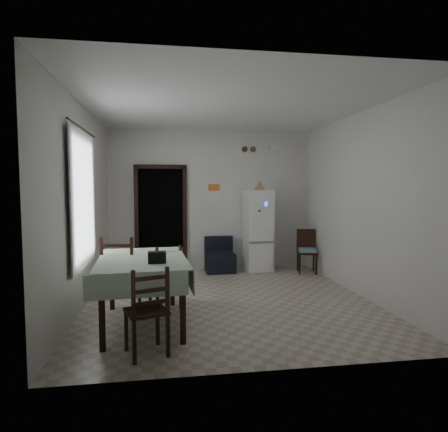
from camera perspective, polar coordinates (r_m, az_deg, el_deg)
ground at (r=5.85m, az=0.75°, el=-12.67°), size 4.50×4.50×0.00m
ceiling at (r=5.73m, az=0.78°, el=16.32°), size 4.20×4.50×0.02m
wall_back at (r=7.83m, az=-1.91°, el=2.39°), size 4.20×0.02×2.90m
wall_front at (r=3.41m, az=6.89°, el=-0.01°), size 4.20×0.02×2.90m
wall_left at (r=5.66m, az=-20.73°, el=1.42°), size 0.02×4.50×2.90m
wall_right at (r=6.29m, az=19.99°, el=1.69°), size 0.02×4.50×2.90m
doorway at (r=8.00m, az=-9.56°, el=-0.42°), size 1.06×0.52×2.22m
window_recess at (r=5.47m, az=-21.71°, el=2.35°), size 0.10×1.20×1.60m
curtain at (r=5.45m, az=-20.59°, el=2.38°), size 0.02×1.45×1.85m
curtain_rod at (r=5.50m, az=-20.74°, el=12.32°), size 0.02×1.60×0.02m
calendar at (r=7.82m, az=-1.53°, el=3.64°), size 0.28×0.02×0.40m
calendar_image at (r=7.82m, az=-1.53°, el=4.37°), size 0.24×0.01×0.14m
light_switch at (r=7.86m, az=-0.80°, el=-0.16°), size 0.08×0.02×0.12m
vent_left at (r=7.97m, az=3.17°, el=10.12°), size 0.12×0.03×0.12m
vent_right at (r=8.00m, az=4.46°, el=10.09°), size 0.12×0.03×0.12m
emergency_light at (r=8.10m, az=7.79°, el=10.21°), size 0.25×0.07×0.09m
fridge at (r=7.72m, az=5.18°, el=-2.24°), size 0.58×0.58×1.66m
tan_cone at (r=7.68m, az=5.47°, el=4.69°), size 0.26×0.26×0.20m
navy_seat at (r=7.65m, az=-0.60°, el=-5.92°), size 0.59×0.58×0.71m
corner_chair at (r=7.73m, az=12.53°, el=-5.30°), size 0.45×0.45×0.87m
dining_table at (r=4.85m, az=-12.26°, el=-11.16°), size 1.17×1.68×0.84m
black_bag at (r=4.40m, az=-10.18°, el=-6.21°), size 0.21×0.13×0.13m
dining_chair_far_left at (r=5.31m, az=-15.36°, el=-8.59°), size 0.52×0.52×1.07m
dining_chair_far_right at (r=5.41m, az=-8.98°, el=-9.10°), size 0.50×0.50×0.92m
dining_chair_near_head at (r=4.01m, az=-11.77°, el=-13.84°), size 0.50×0.50×0.92m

